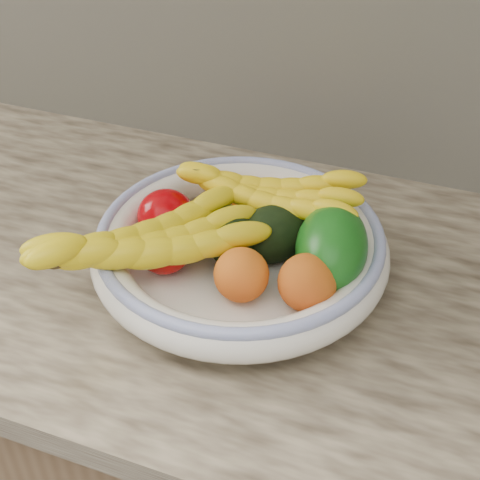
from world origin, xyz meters
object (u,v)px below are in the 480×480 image
object	(u,v)px
fruit_bowl	(240,247)
green_mango	(331,247)
banana_bunch_back	(267,198)
banana_bunch_front	(148,248)

from	to	relation	value
fruit_bowl	green_mango	bearing A→B (deg)	3.17
banana_bunch_back	banana_bunch_front	world-z (taller)	banana_bunch_back
fruit_bowl	banana_bunch_front	world-z (taller)	banana_bunch_front
fruit_bowl	green_mango	distance (m)	0.12
fruit_bowl	green_mango	world-z (taller)	green_mango
fruit_bowl	banana_bunch_back	size ratio (longest dim) A/B	1.46
banana_bunch_front	green_mango	bearing A→B (deg)	-23.44
fruit_bowl	banana_bunch_front	xyz separation A→B (m)	(-0.09, -0.08, 0.03)
green_mango	fruit_bowl	bearing A→B (deg)	170.29
banana_bunch_back	banana_bunch_front	bearing A→B (deg)	-130.50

